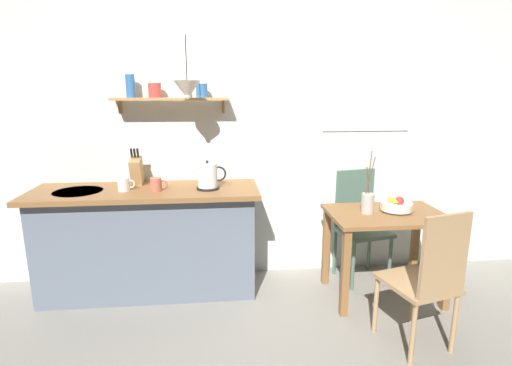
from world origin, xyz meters
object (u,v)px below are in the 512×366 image
object	(u,v)px
twig_vase	(368,202)
pendant_lamp	(187,90)
knife_block	(137,170)
coffee_mug_spare	(156,185)
fruit_bowl	(396,205)
electric_kettle	(208,176)
dining_chair_near	(428,277)
dining_table	(385,228)
coffee_mug_by_sink	(124,184)
dining_chair_far	(359,219)

from	to	relation	value
twig_vase	pendant_lamp	bearing A→B (deg)	174.04
knife_block	coffee_mug_spare	distance (m)	0.31
coffee_mug_spare	fruit_bowl	bearing A→B (deg)	-4.67
electric_kettle	knife_block	size ratio (longest dim) A/B	0.85
twig_vase	pendant_lamp	world-z (taller)	pendant_lamp
twig_vase	knife_block	distance (m)	1.92
twig_vase	dining_chair_near	bearing A→B (deg)	-79.56
fruit_bowl	pendant_lamp	world-z (taller)	pendant_lamp
dining_table	dining_chair_near	bearing A→B (deg)	-92.14
fruit_bowl	knife_block	xyz separation A→B (m)	(-2.12, 0.39, 0.26)
coffee_mug_spare	pendant_lamp	xyz separation A→B (m)	(0.27, -0.03, 0.73)
knife_block	coffee_mug_by_sink	world-z (taller)	knife_block
fruit_bowl	electric_kettle	bearing A→B (deg)	173.05
fruit_bowl	electric_kettle	xyz separation A→B (m)	(-1.52, 0.18, 0.23)
dining_chair_near	pendant_lamp	xyz separation A→B (m)	(-1.53, 0.87, 1.17)
fruit_bowl	knife_block	world-z (taller)	knife_block
dining_table	dining_chair_far	bearing A→B (deg)	101.39
dining_chair_near	fruit_bowl	size ratio (longest dim) A/B	3.84
electric_kettle	coffee_mug_by_sink	bearing A→B (deg)	179.09
twig_vase	knife_block	world-z (taller)	twig_vase
dining_table	coffee_mug_spare	xyz separation A→B (m)	(-1.83, 0.19, 0.37)
dining_chair_far	dining_chair_near	bearing A→B (deg)	-87.33
electric_kettle	coffee_mug_by_sink	size ratio (longest dim) A/B	1.98
dining_table	dining_chair_near	xyz separation A→B (m)	(-0.03, -0.72, -0.07)
dining_chair_far	twig_vase	bearing A→B (deg)	-102.39
electric_kettle	coffee_mug_spare	distance (m)	0.41
dining_chair_far	coffee_mug_spare	xyz separation A→B (m)	(-1.76, -0.20, 0.42)
dining_chair_far	knife_block	distance (m)	2.01
dining_chair_far	twig_vase	world-z (taller)	twig_vase
dining_chair_near	coffee_mug_spare	distance (m)	2.07
dining_chair_far	coffee_mug_by_sink	world-z (taller)	coffee_mug_by_sink
electric_kettle	knife_block	bearing A→B (deg)	161.23
fruit_bowl	coffee_mug_by_sink	distance (m)	2.20
dining_chair_near	pendant_lamp	size ratio (longest dim) A/B	2.11
coffee_mug_spare	pendant_lamp	world-z (taller)	pendant_lamp
dining_chair_far	fruit_bowl	xyz separation A→B (m)	(0.17, -0.36, 0.23)
dining_table	twig_vase	bearing A→B (deg)	175.72
fruit_bowl	knife_block	distance (m)	2.17
electric_kettle	pendant_lamp	size ratio (longest dim) A/B	0.58
pendant_lamp	twig_vase	bearing A→B (deg)	-5.96
electric_kettle	fruit_bowl	bearing A→B (deg)	-6.95
dining_chair_near	electric_kettle	distance (m)	1.75
coffee_mug_spare	knife_block	bearing A→B (deg)	129.76
fruit_bowl	coffee_mug_spare	world-z (taller)	coffee_mug_spare
dining_table	pendant_lamp	world-z (taller)	pendant_lamp
coffee_mug_by_sink	dining_chair_far	bearing A→B (deg)	4.62
fruit_bowl	twig_vase	distance (m)	0.25
dining_chair_far	twig_vase	size ratio (longest dim) A/B	1.96
twig_vase	coffee_mug_by_sink	distance (m)	1.95
dining_chair_far	twig_vase	distance (m)	0.47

